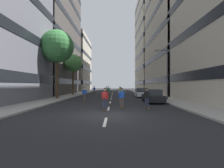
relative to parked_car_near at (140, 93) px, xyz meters
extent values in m
plane|color=black|center=(-4.90, 5.82, -0.70)|extent=(134.41, 134.41, 0.00)
cube|color=#9E9991|center=(-12.57, 8.62, -0.63)|extent=(3.14, 61.61, 0.14)
cube|color=#9E9991|center=(2.77, 8.62, -0.63)|extent=(3.14, 61.61, 0.14)
cube|color=silver|center=(-4.90, -18.58, -0.70)|extent=(0.16, 2.20, 0.01)
cube|color=silver|center=(-4.90, -13.58, -0.70)|extent=(0.16, 2.20, 0.01)
cube|color=silver|center=(-4.90, -8.58, -0.70)|extent=(0.16, 2.20, 0.01)
cube|color=silver|center=(-4.90, -3.58, -0.70)|extent=(0.16, 2.20, 0.01)
cube|color=silver|center=(-4.90, 1.42, -0.70)|extent=(0.16, 2.20, 0.01)
cube|color=silver|center=(-4.90, 6.42, -0.70)|extent=(0.16, 2.20, 0.01)
cube|color=silver|center=(-4.90, 11.42, -0.70)|extent=(0.16, 2.20, 0.01)
cube|color=silver|center=(-4.90, 16.42, -0.70)|extent=(0.16, 2.20, 0.01)
cube|color=silver|center=(-4.90, 21.42, -0.70)|extent=(0.16, 2.20, 0.01)
cube|color=silver|center=(-4.90, 26.42, -0.70)|extent=(0.16, 2.20, 0.01)
cube|color=silver|center=(-4.90, 31.42, -0.70)|extent=(0.16, 2.20, 0.01)
cube|color=#4C4744|center=(-22.14, 8.52, 12.93)|extent=(16.00, 21.00, 27.25)
cube|color=black|center=(-22.14, 8.52, 2.03)|extent=(16.12, 21.12, 1.10)
cube|color=black|center=(-22.14, 8.52, 6.57)|extent=(16.12, 21.12, 1.10)
cube|color=black|center=(-22.14, 8.52, 11.11)|extent=(16.12, 21.12, 1.10)
cube|color=black|center=(-22.14, 8.52, 15.65)|extent=(16.12, 21.12, 1.10)
cube|color=black|center=(-22.14, 8.52, 20.20)|extent=(16.12, 21.12, 1.10)
cube|color=#BCB29E|center=(-22.14, 31.34, 9.02)|extent=(16.00, 18.30, 19.44)
cube|color=black|center=(-22.14, 31.34, 2.22)|extent=(16.12, 18.42, 1.10)
cube|color=black|center=(-22.14, 31.34, 7.08)|extent=(16.12, 18.42, 1.10)
cube|color=black|center=(-22.14, 31.34, 11.94)|extent=(16.12, 18.42, 1.10)
cube|color=black|center=(-22.14, 31.34, 16.80)|extent=(16.12, 18.42, 1.10)
cube|color=#B2A893|center=(12.34, 8.52, 14.15)|extent=(16.00, 20.81, 29.70)
cube|color=black|center=(12.34, 8.52, 2.27)|extent=(16.12, 20.93, 1.10)
cube|color=black|center=(12.34, 8.52, 7.22)|extent=(16.12, 20.93, 1.10)
cube|color=black|center=(12.34, 8.52, 12.17)|extent=(16.12, 20.93, 1.10)
cube|color=black|center=(12.34, 8.52, 17.12)|extent=(16.12, 20.93, 1.10)
cube|color=#BCB29E|center=(12.34, 31.34, 16.21)|extent=(16.00, 20.20, 33.83)
cube|color=black|center=(12.34, 31.34, 2.20)|extent=(16.12, 20.32, 1.10)
cube|color=black|center=(12.34, 31.34, 7.03)|extent=(16.12, 20.32, 1.10)
cube|color=black|center=(12.34, 31.34, 11.86)|extent=(16.12, 20.32, 1.10)
cube|color=black|center=(12.34, 31.34, 16.70)|extent=(16.12, 20.32, 1.10)
cube|color=black|center=(12.34, 31.34, 21.53)|extent=(16.12, 20.32, 1.10)
cube|color=black|center=(12.34, 31.34, 26.36)|extent=(16.12, 20.32, 1.10)
cube|color=black|center=(12.34, 31.34, 31.19)|extent=(16.12, 20.32, 1.10)
cube|color=silver|center=(0.00, 0.04, -0.17)|extent=(1.80, 4.40, 0.70)
cube|color=#2D3338|center=(0.00, -0.11, 0.50)|extent=(1.60, 2.10, 0.64)
cylinder|color=black|center=(-0.80, 1.49, -0.38)|extent=(0.22, 0.64, 0.64)
cylinder|color=black|center=(0.80, 1.49, -0.38)|extent=(0.22, 0.64, 0.64)
cylinder|color=black|center=(-0.80, -1.41, -0.38)|extent=(0.22, 0.64, 0.64)
cylinder|color=black|center=(0.80, -1.41, -0.38)|extent=(0.22, 0.64, 0.64)
cube|color=black|center=(0.00, -8.74, -0.17)|extent=(1.80, 4.40, 0.70)
cube|color=#2D3338|center=(0.00, -8.89, 0.50)|extent=(1.60, 2.10, 0.64)
cylinder|color=black|center=(-0.80, -7.29, -0.38)|extent=(0.22, 0.64, 0.64)
cylinder|color=black|center=(0.80, -7.29, -0.38)|extent=(0.22, 0.64, 0.64)
cylinder|color=black|center=(-0.80, -10.19, -0.38)|extent=(0.22, 0.64, 0.64)
cylinder|color=black|center=(0.80, -10.19, -0.38)|extent=(0.22, 0.64, 0.64)
cylinder|color=#4C3823|center=(-12.57, -4.50, 2.32)|extent=(0.36, 0.36, 5.77)
sphere|color=#387A3D|center=(-12.57, -4.50, 6.84)|extent=(4.67, 4.67, 4.67)
cylinder|color=#4C3823|center=(-12.57, 4.30, 1.93)|extent=(0.36, 0.36, 4.98)
sphere|color=#478442|center=(-12.57, 4.30, 5.65)|extent=(3.49, 3.49, 3.49)
cylinder|color=#3F3F44|center=(2.46, -6.40, 2.69)|extent=(0.16, 0.16, 6.50)
cylinder|color=#3F3F44|center=(1.56, -6.40, 5.84)|extent=(1.80, 0.10, 0.10)
ellipsoid|color=silver|center=(0.66, -6.40, 5.69)|extent=(0.50, 0.30, 0.24)
cube|color=brown|center=(-8.99, 9.10, -0.62)|extent=(0.38, 0.92, 0.02)
cylinder|color=#D8BF4C|center=(-8.93, 9.41, -0.66)|extent=(0.19, 0.10, 0.07)
cylinder|color=#D8BF4C|center=(-9.05, 8.78, -0.66)|extent=(0.19, 0.10, 0.07)
cylinder|color=#594C47|center=(-9.08, 9.11, -0.21)|extent=(0.17, 0.17, 0.80)
cylinder|color=#594C47|center=(-8.90, 9.08, -0.21)|extent=(0.17, 0.17, 0.80)
cube|color=blue|center=(-8.99, 9.10, 0.47)|extent=(0.35, 0.26, 0.55)
cylinder|color=blue|center=(-9.20, 9.19, 0.44)|extent=(0.13, 0.24, 0.55)
cylinder|color=blue|center=(-8.76, 9.10, 0.44)|extent=(0.13, 0.24, 0.55)
sphere|color=#997051|center=(-8.99, 9.12, 0.92)|extent=(0.22, 0.22, 0.22)
sphere|color=black|center=(-8.99, 9.12, 0.97)|extent=(0.21, 0.21, 0.21)
cube|color=brown|center=(-3.60, -5.36, -0.62)|extent=(0.22, 0.90, 0.02)
cylinder|color=#D8BF4C|center=(-3.61, -5.04, -0.66)|extent=(0.18, 0.07, 0.07)
cylinder|color=#D8BF4C|center=(-3.59, -5.68, -0.66)|extent=(0.18, 0.07, 0.07)
cylinder|color=black|center=(-3.69, -5.36, -0.21)|extent=(0.14, 0.14, 0.80)
cylinder|color=black|center=(-3.51, -5.36, -0.21)|extent=(0.14, 0.14, 0.80)
cube|color=green|center=(-3.60, -5.36, 0.47)|extent=(0.32, 0.21, 0.55)
cylinder|color=green|center=(-3.82, -5.31, 0.44)|extent=(0.10, 0.23, 0.55)
cylinder|color=green|center=(-3.38, -5.30, 0.44)|extent=(0.10, 0.23, 0.55)
sphere|color=#997051|center=(-3.60, -5.34, 0.92)|extent=(0.22, 0.22, 0.22)
sphere|color=black|center=(-3.60, -5.34, 0.97)|extent=(0.21, 0.21, 0.21)
cube|color=black|center=(-3.60, -5.54, 0.50)|extent=(0.26, 0.17, 0.40)
cube|color=brown|center=(-3.76, -13.22, -0.62)|extent=(0.42, 0.92, 0.02)
cylinder|color=#D8BF4C|center=(-3.84, -12.91, -0.66)|extent=(0.19, 0.11, 0.07)
cylinder|color=#D8BF4C|center=(-3.68, -13.53, -0.66)|extent=(0.19, 0.11, 0.07)
cylinder|color=#594C47|center=(-3.85, -13.25, -0.21)|extent=(0.17, 0.17, 0.80)
cylinder|color=#594C47|center=(-3.68, -13.20, -0.21)|extent=(0.17, 0.17, 0.80)
cube|color=blue|center=(-3.76, -13.22, 0.47)|extent=(0.36, 0.27, 0.55)
cylinder|color=blue|center=(-3.99, -13.23, 0.44)|extent=(0.14, 0.24, 0.55)
cylinder|color=blue|center=(-3.56, -13.12, 0.44)|extent=(0.14, 0.24, 0.55)
sphere|color=#997051|center=(-3.77, -13.20, 0.92)|extent=(0.22, 0.22, 0.22)
sphere|color=black|center=(-3.77, -13.20, 0.97)|extent=(0.21, 0.21, 0.21)
cube|color=brown|center=(-5.18, -14.38, -0.62)|extent=(0.32, 0.92, 0.02)
cylinder|color=#D8BF4C|center=(-5.14, -14.07, -0.66)|extent=(0.19, 0.09, 0.07)
cylinder|color=#D8BF4C|center=(-5.22, -14.70, -0.66)|extent=(0.19, 0.09, 0.07)
cylinder|color=#2D334C|center=(-5.27, -14.37, -0.21)|extent=(0.16, 0.16, 0.80)
cylinder|color=#2D334C|center=(-5.09, -14.40, -0.21)|extent=(0.16, 0.16, 0.80)
cube|color=red|center=(-5.18, -14.38, 0.47)|extent=(0.34, 0.24, 0.55)
cylinder|color=red|center=(-5.39, -14.31, 0.44)|extent=(0.12, 0.24, 0.55)
cylinder|color=red|center=(-4.95, -14.36, 0.44)|extent=(0.12, 0.24, 0.55)
sphere|color=tan|center=(-5.18, -14.36, 0.92)|extent=(0.22, 0.22, 0.22)
sphere|color=black|center=(-5.18, -14.36, 0.97)|extent=(0.21, 0.21, 0.21)
cube|color=#A52626|center=(-5.20, -14.56, 0.50)|extent=(0.28, 0.19, 0.40)
cube|color=brown|center=(-1.56, -13.28, -0.62)|extent=(0.32, 0.92, 0.02)
cylinder|color=#D8BF4C|center=(-1.60, -12.96, -0.66)|extent=(0.19, 0.09, 0.07)
cylinder|color=#D8BF4C|center=(-1.52, -13.59, -0.66)|extent=(0.19, 0.09, 0.07)
cylinder|color=#2D334C|center=(-1.65, -13.29, -0.21)|extent=(0.16, 0.16, 0.80)
cylinder|color=#2D334C|center=(-1.47, -13.27, -0.21)|extent=(0.16, 0.16, 0.80)
cube|color=black|center=(-1.56, -13.28, 0.47)|extent=(0.34, 0.24, 0.55)
cylinder|color=black|center=(-1.79, -13.26, 0.44)|extent=(0.12, 0.24, 0.55)
cylinder|color=black|center=(-1.35, -13.20, 0.44)|extent=(0.12, 0.24, 0.55)
sphere|color=#997051|center=(-1.56, -13.26, 0.92)|extent=(0.22, 0.22, 0.22)
sphere|color=black|center=(-1.56, -13.26, 0.97)|extent=(0.21, 0.21, 0.21)
cube|color=brown|center=(-5.66, 7.71, -0.62)|extent=(0.27, 0.91, 0.02)
cylinder|color=#D8BF4C|center=(-5.68, 8.03, -0.66)|extent=(0.18, 0.08, 0.07)
cylinder|color=#D8BF4C|center=(-5.63, 7.39, -0.66)|extent=(0.18, 0.08, 0.07)
cylinder|color=#594C47|center=(-5.75, 7.70, -0.21)|extent=(0.15, 0.15, 0.80)
cylinder|color=#594C47|center=(-5.57, 7.72, -0.21)|extent=(0.15, 0.15, 0.80)
cube|color=green|center=(-5.66, 7.71, 0.47)|extent=(0.33, 0.22, 0.55)
cylinder|color=green|center=(-5.88, 7.74, 0.44)|extent=(0.11, 0.24, 0.55)
cylinder|color=green|center=(-5.44, 7.78, 0.44)|extent=(0.11, 0.24, 0.55)
sphere|color=tan|center=(-5.66, 7.73, 0.92)|extent=(0.22, 0.22, 0.22)
sphere|color=black|center=(-5.66, 7.73, 0.97)|extent=(0.21, 0.21, 0.21)
cube|color=brown|center=(-6.46, 13.87, -0.62)|extent=(0.23, 0.91, 0.02)
cylinder|color=#D8BF4C|center=(-6.47, 14.19, -0.66)|extent=(0.18, 0.08, 0.07)
cylinder|color=#D8BF4C|center=(-6.45, 13.55, -0.66)|extent=(0.18, 0.08, 0.07)
cylinder|color=#594C47|center=(-6.55, 13.87, -0.21)|extent=(0.14, 0.14, 0.80)
cylinder|color=#594C47|center=(-6.37, 13.88, -0.21)|extent=(0.14, 0.14, 0.80)
cube|color=green|center=(-6.46, 13.87, 0.47)|extent=(0.33, 0.21, 0.55)
cylinder|color=green|center=(-6.68, 13.92, 0.44)|extent=(0.10, 0.23, 0.55)
cylinder|color=green|center=(-6.24, 13.93, 0.44)|extent=(0.10, 0.23, 0.55)
sphere|color=tan|center=(-6.46, 13.89, 0.92)|extent=(0.22, 0.22, 0.22)
sphere|color=black|center=(-6.46, 13.89, 0.97)|extent=(0.21, 0.21, 0.21)
cube|color=beige|center=(-6.46, 13.69, 0.50)|extent=(0.27, 0.17, 0.40)
cube|color=brown|center=(-8.10, -7.56, -0.62)|extent=(0.25, 0.91, 0.02)
cylinder|color=#D8BF4C|center=(-8.12, -7.24, -0.66)|extent=(0.18, 0.08, 0.07)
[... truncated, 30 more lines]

